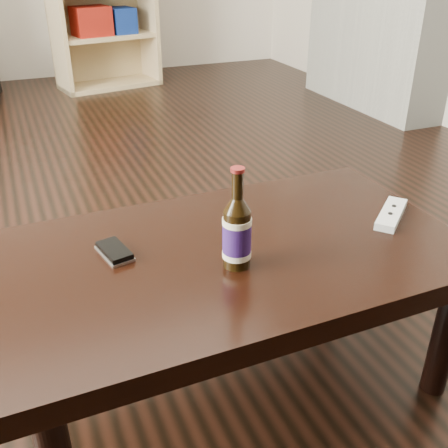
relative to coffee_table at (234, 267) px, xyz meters
name	(u,v)px	position (x,y,z in m)	size (l,w,h in m)	color
floor	(51,247)	(-0.38, 0.91, -0.36)	(5.00, 6.00, 0.01)	black
coffee_table	(234,267)	(0.00, 0.00, 0.00)	(1.09, 0.64, 0.41)	black
beer_bottle	(237,233)	(-0.03, -0.07, 0.14)	(0.08, 0.08, 0.23)	black
phone	(114,252)	(-0.27, 0.08, 0.06)	(0.08, 0.11, 0.02)	silver
remote	(391,214)	(0.44, -0.02, 0.06)	(0.17, 0.15, 0.02)	silver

